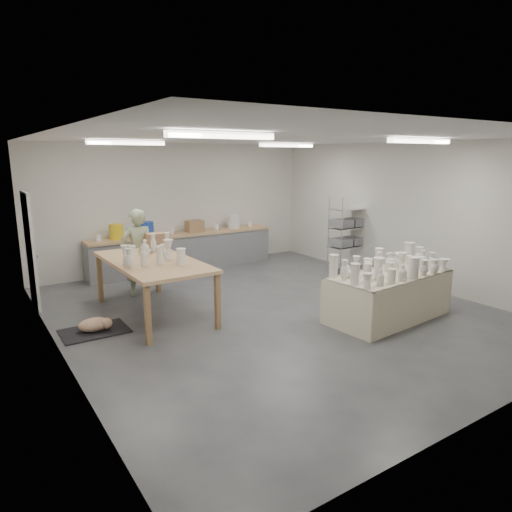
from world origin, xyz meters
TOP-DOWN VIEW (x-y plane):
  - room at (-0.11, 0.08)m, footprint 8.00×8.02m
  - back_counter at (-0.01, 3.68)m, footprint 4.60×0.60m
  - wire_shelf at (3.20, 1.40)m, footprint 0.88×0.48m
  - drying_table at (1.44, -1.37)m, footprint 2.28×1.22m
  - work_table at (-1.77, 1.09)m, footprint 1.32×2.60m
  - rug at (-2.90, 0.73)m, footprint 1.00×0.70m
  - cat at (-2.88, 0.72)m, footprint 0.56×0.46m
  - potter at (-1.62, 2.25)m, footprint 0.66×0.47m
  - red_stool at (-1.62, 2.52)m, footprint 0.36×0.36m

SIDE VIEW (x-z plane):
  - rug at x=-2.90m, z-range 0.00..0.02m
  - cat at x=-2.88m, z-range 0.02..0.23m
  - red_stool at x=-1.62m, z-range 0.11..0.40m
  - drying_table at x=1.44m, z-range -0.13..1.02m
  - back_counter at x=-0.01m, z-range -0.13..1.11m
  - potter at x=-1.62m, z-range 0.00..1.72m
  - wire_shelf at x=3.20m, z-range 0.02..1.82m
  - work_table at x=-1.77m, z-range 0.29..1.62m
  - room at x=-0.11m, z-range 0.56..3.56m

